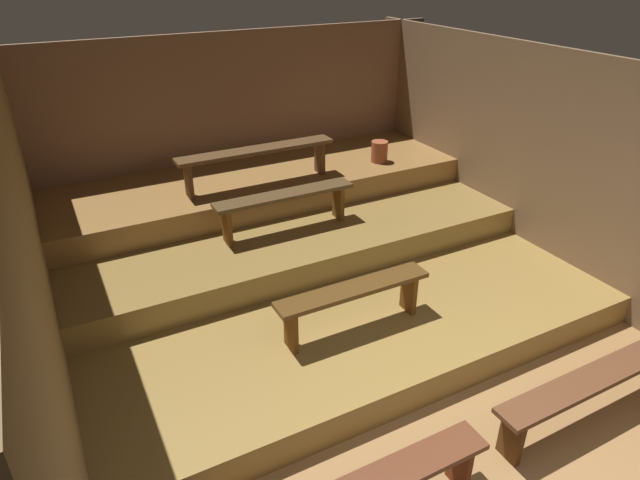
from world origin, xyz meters
The scene contains 12 objects.
ground centered at (0.00, 2.72, -0.04)m, with size 5.91×6.25×0.08m, color #9C7243.
wall_back centered at (0.00, 5.48, 1.25)m, with size 5.91×0.06×2.51m, color #87614B.
wall_left centered at (-2.58, 2.72, 1.25)m, with size 0.06×6.25×2.51m, color olive.
wall_right centered at (2.58, 2.72, 1.25)m, with size 0.06×6.25×2.51m, color #7F6144.
platform_lower centered at (0.00, 3.33, 0.15)m, with size 5.11×4.22×0.30m, color olive.
platform_middle centered at (0.00, 4.16, 0.45)m, with size 5.11×2.57×0.30m, color olive.
platform_upper centered at (0.00, 4.70, 0.75)m, with size 5.11×1.49×0.30m, color olive.
bench_floor_right centered at (1.21, 0.52, 0.37)m, with size 2.18×0.25×0.45m.
bench_lower_center centered at (-0.18, 2.10, 0.65)m, with size 1.48×0.25×0.45m.
bench_middle_center centered at (-0.12, 3.67, 0.95)m, with size 1.59×0.25×0.45m.
bench_upper_center centered at (-0.15, 4.38, 1.26)m, with size 1.90×0.25×0.45m.
pail_upper centered at (1.57, 4.38, 1.03)m, with size 0.22×0.22×0.28m, color #9E4C2D.
Camera 1 is at (-2.35, -1.37, 3.39)m, focal length 30.82 mm.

